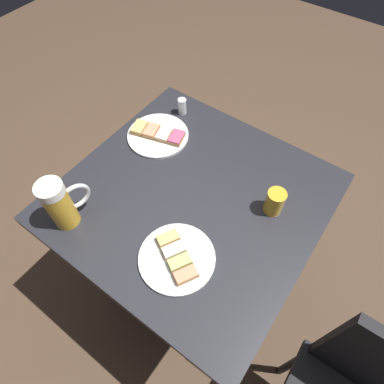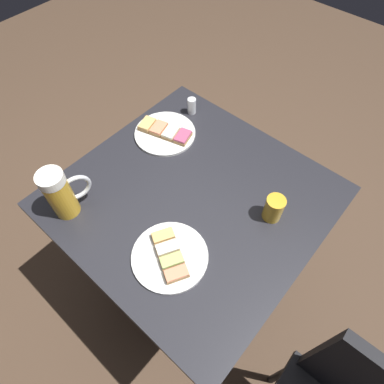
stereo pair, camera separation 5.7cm
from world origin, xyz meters
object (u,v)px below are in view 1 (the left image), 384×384
plate_far (177,257)px  plate_near (158,134)px  beer_glass_small (275,202)px  beer_mug (61,203)px  salt_shaker (182,106)px

plate_far → plate_near: bearing=-134.5°
plate_far → beer_glass_small: bearing=155.3°
beer_mug → beer_glass_small: size_ratio=2.04×
plate_far → salt_shaker: 0.62m
beer_glass_small → salt_shaker: size_ratio=1.36×
beer_glass_small → plate_far: bearing=-24.7°
beer_glass_small → salt_shaker: 0.54m
plate_near → plate_far: bearing=45.5°
plate_far → beer_glass_small: (-0.31, 0.14, 0.03)m
plate_near → beer_mug: bearing=0.2°
plate_near → salt_shaker: (-0.16, -0.00, 0.02)m
plate_near → plate_far: 0.50m
plate_near → beer_glass_small: (0.04, 0.50, 0.03)m
plate_near → beer_mug: (0.44, 0.00, 0.08)m
plate_near → beer_glass_small: beer_glass_small is taller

